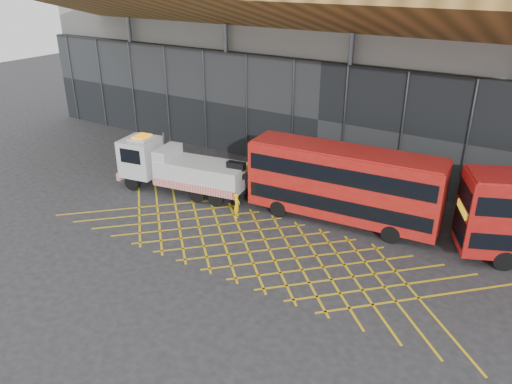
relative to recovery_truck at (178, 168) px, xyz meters
The scene contains 6 objects.
ground_plane 5.65m from the recovery_truck, 37.77° to the right, with size 120.00×120.00×0.00m, color #252527.
road_markings 9.06m from the recovery_truck, 21.79° to the right, with size 24.76×7.16×0.01m.
construction_building 17.86m from the recovery_truck, 67.72° to the left, with size 55.00×23.97×18.00m.
recovery_truck is the anchor object (origin of this frame).
bus_towed 11.13m from the recovery_truck, ahead, with size 11.36×3.54×4.55m.
worker 5.58m from the recovery_truck, 10.87° to the right, with size 0.56×0.37×1.54m, color yellow.
Camera 1 is at (16.55, -19.92, 13.97)m, focal length 35.00 mm.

